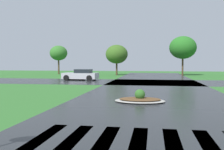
% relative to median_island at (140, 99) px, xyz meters
% --- Properties ---
extents(asphalt_roadway, '(9.38, 80.00, 0.01)m').
position_rel_median_island_xyz_m(asphalt_roadway, '(0.77, -1.42, -0.14)').
color(asphalt_roadway, '#232628').
rests_on(asphalt_roadway, ground).
extents(asphalt_cross_road, '(90.00, 8.45, 0.01)m').
position_rel_median_island_xyz_m(asphalt_cross_road, '(0.77, 13.88, -0.14)').
color(asphalt_cross_road, '#232628').
rests_on(asphalt_cross_road, ground).
extents(crosswalk_stripes, '(6.75, 3.42, 0.01)m').
position_rel_median_island_xyz_m(crosswalk_stripes, '(0.77, -7.32, -0.14)').
color(crosswalk_stripes, white).
rests_on(crosswalk_stripes, ground).
extents(median_island, '(2.71, 1.92, 0.68)m').
position_rel_median_island_xyz_m(median_island, '(0.00, 0.00, 0.00)').
color(median_island, '#9E9B93').
rests_on(median_island, ground).
extents(car_blue_compact, '(4.24, 2.36, 1.31)m').
position_rel_median_island_xyz_m(car_blue_compact, '(-7.80, 15.92, 0.47)').
color(car_blue_compact, '#B7B7BF').
rests_on(car_blue_compact, ground).
extents(drainage_pipe_stack, '(2.46, 1.18, 0.77)m').
position_rel_median_island_xyz_m(drainage_pipe_stack, '(-8.80, 16.86, 0.25)').
color(drainage_pipe_stack, '#9E9B93').
rests_on(drainage_pipe_stack, ground).
extents(background_treeline, '(42.81, 5.65, 6.29)m').
position_rel_median_island_xyz_m(background_treeline, '(3.83, 28.91, 3.73)').
color(background_treeline, '#4C3823').
rests_on(background_treeline, ground).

